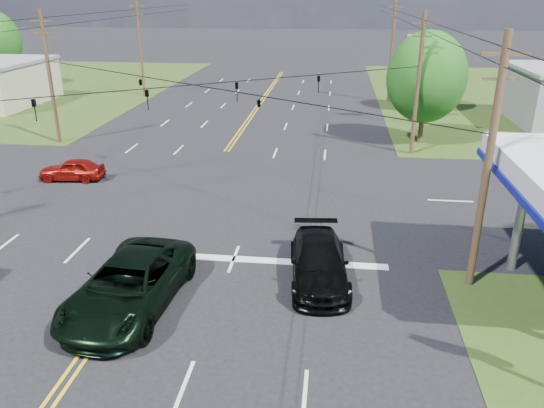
# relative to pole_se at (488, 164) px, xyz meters

# --- Properties ---
(ground) EXTENTS (280.00, 280.00, 0.00)m
(ground) POSITION_rel_pole_se_xyz_m (-13.00, 9.00, -4.92)
(ground) COLOR black
(ground) RESTS_ON ground
(stop_bar) EXTENTS (10.00, 0.50, 0.02)m
(stop_bar) POSITION_rel_pole_se_xyz_m (-8.00, 1.00, -4.92)
(stop_bar) COLOR silver
(stop_bar) RESTS_ON ground
(pole_se) EXTENTS (1.60, 0.28, 9.50)m
(pole_se) POSITION_rel_pole_se_xyz_m (0.00, 0.00, 0.00)
(pole_se) COLOR #43311C
(pole_se) RESTS_ON ground
(pole_nw) EXTENTS (1.60, 0.28, 9.50)m
(pole_nw) POSITION_rel_pole_se_xyz_m (-26.00, 18.00, 0.00)
(pole_nw) COLOR #43311C
(pole_nw) RESTS_ON ground
(pole_ne) EXTENTS (1.60, 0.28, 9.50)m
(pole_ne) POSITION_rel_pole_se_xyz_m (0.00, 18.00, 0.00)
(pole_ne) COLOR #43311C
(pole_ne) RESTS_ON ground
(pole_left_far) EXTENTS (1.60, 0.28, 10.00)m
(pole_left_far) POSITION_rel_pole_se_xyz_m (-26.00, 37.00, 0.25)
(pole_left_far) COLOR #43311C
(pole_left_far) RESTS_ON ground
(pole_right_far) EXTENTS (1.60, 0.28, 10.00)m
(pole_right_far) POSITION_rel_pole_se_xyz_m (0.00, 37.00, 0.25)
(pole_right_far) COLOR #43311C
(pole_right_far) RESTS_ON ground
(span_wire_signals) EXTENTS (26.00, 18.00, 1.13)m
(span_wire_signals) POSITION_rel_pole_se_xyz_m (-13.00, 9.00, 1.08)
(span_wire_signals) COLOR black
(span_wire_signals) RESTS_ON ground
(power_lines) EXTENTS (26.04, 100.00, 0.64)m
(power_lines) POSITION_rel_pole_se_xyz_m (-13.00, 7.00, 3.68)
(power_lines) COLOR black
(power_lines) RESTS_ON ground
(tree_right_a) EXTENTS (5.70, 5.70, 8.18)m
(tree_right_a) POSITION_rel_pole_se_xyz_m (1.00, 21.00, -0.05)
(tree_right_a) COLOR #43311C
(tree_right_a) RESTS_ON ground
(tree_right_b) EXTENTS (4.94, 4.94, 7.09)m
(tree_right_b) POSITION_rel_pole_se_xyz_m (3.50, 33.00, -0.70)
(tree_right_b) COLOR #43311C
(tree_right_b) RESTS_ON ground
(pickup_dkgreen) EXTENTS (3.58, 6.86, 1.84)m
(pickup_dkgreen) POSITION_rel_pole_se_xyz_m (-12.50, -3.07, -3.99)
(pickup_dkgreen) COLOR black
(pickup_dkgreen) RESTS_ON ground
(suv_black) EXTENTS (2.69, 5.58, 1.57)m
(suv_black) POSITION_rel_pole_se_xyz_m (-5.85, -0.33, -4.13)
(suv_black) COLOR black
(suv_black) RESTS_ON ground
(sedan_red) EXTENTS (3.91, 1.83, 1.29)m
(sedan_red) POSITION_rel_pole_se_xyz_m (-21.05, 10.00, -4.27)
(sedan_red) COLOR maroon
(sedan_red) RESTS_ON ground
(polesign_ne) EXTENTS (2.07, 0.64, 7.49)m
(polesign_ne) POSITION_rel_pole_se_xyz_m (1.15, 27.00, 0.84)
(polesign_ne) COLOR #A5A5AA
(polesign_ne) RESTS_ON ground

